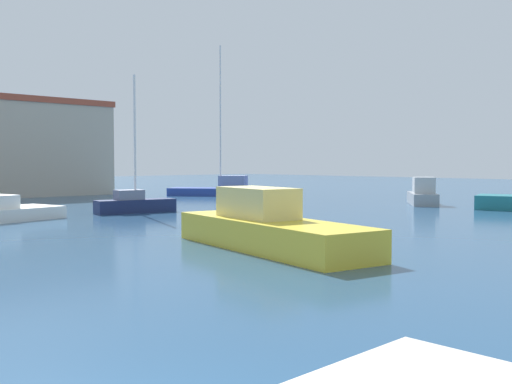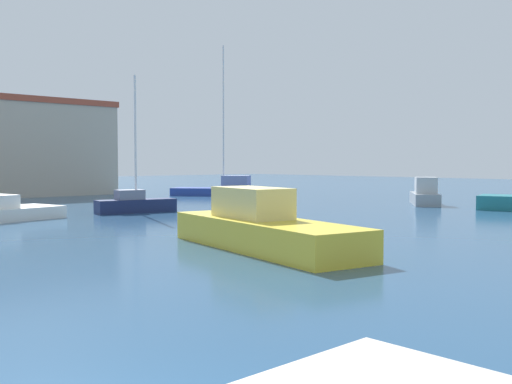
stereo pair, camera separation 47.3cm
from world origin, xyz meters
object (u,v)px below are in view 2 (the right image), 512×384
(sailboat_blue_distant_east, at_px, (226,189))
(sailboat_navy_near_pier, at_px, (135,203))
(motorboat_yellow_inner_mooring, at_px, (262,228))
(motorboat_grey_outer_mooring, at_px, (425,195))

(sailboat_blue_distant_east, bearing_deg, sailboat_navy_near_pier, -147.37)
(motorboat_yellow_inner_mooring, bearing_deg, sailboat_blue_distant_east, 51.89)
(motorboat_yellow_inner_mooring, distance_m, motorboat_grey_outer_mooring, 22.96)
(sailboat_navy_near_pier, height_order, motorboat_grey_outer_mooring, sailboat_navy_near_pier)
(sailboat_navy_near_pier, relative_size, motorboat_grey_outer_mooring, 1.65)
(sailboat_navy_near_pier, bearing_deg, sailboat_blue_distant_east, 32.63)
(sailboat_navy_near_pier, distance_m, motorboat_grey_outer_mooring, 19.08)
(motorboat_grey_outer_mooring, bearing_deg, sailboat_blue_distant_east, 99.03)
(sailboat_navy_near_pier, xyz_separation_m, motorboat_grey_outer_mooring, (17.41, -7.81, 0.08))
(sailboat_navy_near_pier, distance_m, motorboat_yellow_inner_mooring, 15.58)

